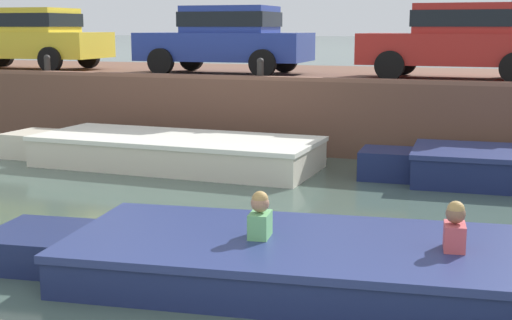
% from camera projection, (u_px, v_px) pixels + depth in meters
% --- Properties ---
extents(ground_plane, '(400.00, 400.00, 0.00)m').
position_uv_depth(ground_plane, '(351.00, 237.00, 8.86)').
color(ground_plane, '#42564C').
extents(far_quay_wall, '(60.00, 6.00, 1.51)m').
position_uv_depth(far_quay_wall, '(427.00, 107.00, 16.40)').
color(far_quay_wall, brown).
rests_on(far_quay_wall, ground).
extents(far_wall_coping, '(60.00, 0.24, 0.08)m').
position_uv_depth(far_wall_coping, '(412.00, 82.00, 13.59)').
color(far_wall_coping, brown).
rests_on(far_wall_coping, far_quay_wall).
extents(boat_moored_west_cream, '(6.35, 2.20, 0.57)m').
position_uv_depth(boat_moored_west_cream, '(164.00, 151.00, 13.38)').
color(boat_moored_west_cream, silver).
rests_on(boat_moored_west_cream, ground).
extents(motorboat_passing, '(6.80, 2.77, 0.94)m').
position_uv_depth(motorboat_passing, '(315.00, 262.00, 7.23)').
color(motorboat_passing, navy).
rests_on(motorboat_passing, ground).
extents(car_leftmost_yellow, '(4.35, 2.07, 1.54)m').
position_uv_depth(car_leftmost_yellow, '(26.00, 36.00, 18.26)').
color(car_leftmost_yellow, yellow).
rests_on(car_leftmost_yellow, far_quay_wall).
extents(car_left_inner_blue, '(3.95, 1.97, 1.54)m').
position_uv_depth(car_left_inner_blue, '(227.00, 37.00, 16.44)').
color(car_left_inner_blue, '#233893').
rests_on(car_left_inner_blue, far_quay_wall).
extents(car_centre_red, '(3.89, 2.03, 1.54)m').
position_uv_depth(car_centre_red, '(459.00, 38.00, 14.74)').
color(car_centre_red, '#B2231E').
rests_on(car_centre_red, far_quay_wall).
extents(mooring_bollard_west, '(0.15, 0.15, 0.44)m').
position_uv_depth(mooring_bollard_west, '(47.00, 64.00, 16.40)').
color(mooring_bollard_west, '#2D2B28').
rests_on(mooring_bollard_west, far_quay_wall).
extents(mooring_bollard_mid, '(0.15, 0.15, 0.44)m').
position_uv_depth(mooring_bollard_mid, '(260.00, 68.00, 14.70)').
color(mooring_bollard_mid, '#2D2B28').
rests_on(mooring_bollard_mid, far_quay_wall).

